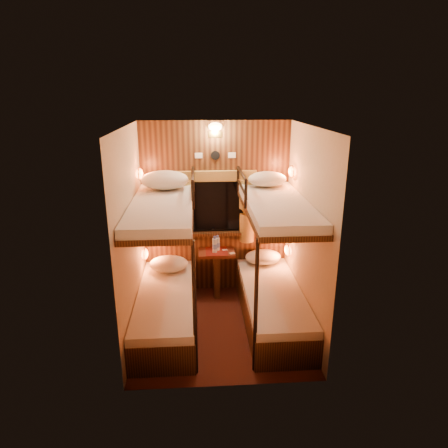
{
  "coord_description": "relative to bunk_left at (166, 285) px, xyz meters",
  "views": [
    {
      "loc": [
        -0.25,
        -4.26,
        2.74
      ],
      "look_at": [
        0.05,
        0.15,
        1.28
      ],
      "focal_mm": 32.0,
      "sensor_mm": 36.0,
      "label": 1
    }
  ],
  "objects": [
    {
      "name": "table",
      "position": [
        0.65,
        0.78,
        -0.14
      ],
      "size": [
        0.5,
        0.34,
        0.66
      ],
      "color": "#512012",
      "rests_on": "floor"
    },
    {
      "name": "wall_right",
      "position": [
        1.65,
        -0.07,
        0.64
      ],
      "size": [
        0.0,
        2.4,
        2.4
      ],
      "primitive_type": "plane",
      "rotation": [
        1.57,
        0.0,
        -1.57
      ],
      "color": "#C6B293",
      "rests_on": "floor"
    },
    {
      "name": "bunk_right",
      "position": [
        1.3,
        0.0,
        0.0
      ],
      "size": [
        0.72,
        1.9,
        1.82
      ],
      "color": "black",
      "rests_on": "floor"
    },
    {
      "name": "curtains",
      "position": [
        0.65,
        0.9,
        0.71
      ],
      "size": [
        1.1,
        0.22,
        1.0
      ],
      "color": "olive",
      "rests_on": "back_panel"
    },
    {
      "name": "bottle_left",
      "position": [
        0.66,
        0.82,
        0.19
      ],
      "size": [
        0.06,
        0.06,
        0.22
      ],
      "rotation": [
        0.0,
        0.0,
        -0.17
      ],
      "color": "#99BFE5",
      "rests_on": "table"
    },
    {
      "name": "back_fixtures",
      "position": [
        0.65,
        0.93,
        1.69
      ],
      "size": [
        0.54,
        0.09,
        0.48
      ],
      "color": "black",
      "rests_on": "back_panel"
    },
    {
      "name": "reading_lamps",
      "position": [
        0.65,
        0.63,
        0.68
      ],
      "size": [
        2.0,
        0.2,
        1.25
      ],
      "color": "orange",
      "rests_on": "wall_left"
    },
    {
      "name": "back_panel",
      "position": [
        0.65,
        0.97,
        0.64
      ],
      "size": [
        2.0,
        0.03,
        2.4
      ],
      "primitive_type": "cube",
      "color": "black",
      "rests_on": "floor"
    },
    {
      "name": "sachet_b",
      "position": [
        0.77,
        0.82,
        0.09
      ],
      "size": [
        0.08,
        0.07,
        0.01
      ],
      "primitive_type": "cube",
      "rotation": [
        0.0,
        0.0,
        0.22
      ],
      "color": "silver",
      "rests_on": "table"
    },
    {
      "name": "pillow_lower_right",
      "position": [
        1.3,
        0.76,
        -0.0
      ],
      "size": [
        0.5,
        0.36,
        0.2
      ],
      "primitive_type": "ellipsoid",
      "color": "silver",
      "rests_on": "bunk_right"
    },
    {
      "name": "sachet_a",
      "position": [
        0.86,
        0.7,
        0.09
      ],
      "size": [
        0.09,
        0.08,
        0.01
      ],
      "primitive_type": "cube",
      "rotation": [
        0.0,
        0.0,
        0.44
      ],
      "color": "silver",
      "rests_on": "table"
    },
    {
      "name": "wall_back",
      "position": [
        0.65,
        0.98,
        0.64
      ],
      "size": [
        2.4,
        0.0,
        2.4
      ],
      "primitive_type": "plane",
      "rotation": [
        1.57,
        0.0,
        0.0
      ],
      "color": "#C6B293",
      "rests_on": "floor"
    },
    {
      "name": "wall_front",
      "position": [
        0.65,
        -1.12,
        0.64
      ],
      "size": [
        2.4,
        0.0,
        2.4
      ],
      "primitive_type": "plane",
      "rotation": [
        -1.57,
        0.0,
        0.0
      ],
      "color": "#C6B293",
      "rests_on": "floor"
    },
    {
      "name": "window",
      "position": [
        0.65,
        0.94,
        0.62
      ],
      "size": [
        1.0,
        0.12,
        0.79
      ],
      "color": "black",
      "rests_on": "back_panel"
    },
    {
      "name": "wall_left",
      "position": [
        -0.35,
        -0.07,
        0.64
      ],
      "size": [
        0.0,
        2.4,
        2.4
      ],
      "primitive_type": "plane",
      "rotation": [
        1.57,
        0.0,
        1.57
      ],
      "color": "#C6B293",
      "rests_on": "floor"
    },
    {
      "name": "pillow_lower_left",
      "position": [
        -0.0,
        0.61,
        0.0
      ],
      "size": [
        0.52,
        0.37,
        0.2
      ],
      "primitive_type": "ellipsoid",
      "color": "silver",
      "rests_on": "bunk_left"
    },
    {
      "name": "floor",
      "position": [
        0.65,
        -0.07,
        -0.56
      ],
      "size": [
        2.1,
        2.1,
        0.0
      ],
      "primitive_type": "plane",
      "color": "#36110E",
      "rests_on": "ground"
    },
    {
      "name": "pillow_upper_right",
      "position": [
        1.3,
        0.65,
        1.13
      ],
      "size": [
        0.49,
        0.35,
        0.19
      ],
      "primitive_type": "ellipsoid",
      "color": "silver",
      "rests_on": "bunk_right"
    },
    {
      "name": "bottle_right",
      "position": [
        0.62,
        0.75,
        0.19
      ],
      "size": [
        0.07,
        0.07,
        0.24
      ],
      "rotation": [
        0.0,
        0.0,
        -0.2
      ],
      "color": "#99BFE5",
      "rests_on": "table"
    },
    {
      "name": "ceiling",
      "position": [
        0.65,
        -0.07,
        1.84
      ],
      "size": [
        2.1,
        2.1,
        0.0
      ],
      "primitive_type": "plane",
      "rotation": [
        3.14,
        0.0,
        0.0
      ],
      "color": "silver",
      "rests_on": "wall_back"
    },
    {
      "name": "bunk_left",
      "position": [
        0.0,
        0.0,
        0.0
      ],
      "size": [
        0.72,
        1.9,
        1.82
      ],
      "color": "black",
      "rests_on": "floor"
    },
    {
      "name": "pillow_upper_left",
      "position": [
        -0.0,
        0.59,
        1.15
      ],
      "size": [
        0.59,
        0.42,
        0.23
      ],
      "primitive_type": "ellipsoid",
      "color": "silver",
      "rests_on": "bunk_left"
    }
  ]
}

